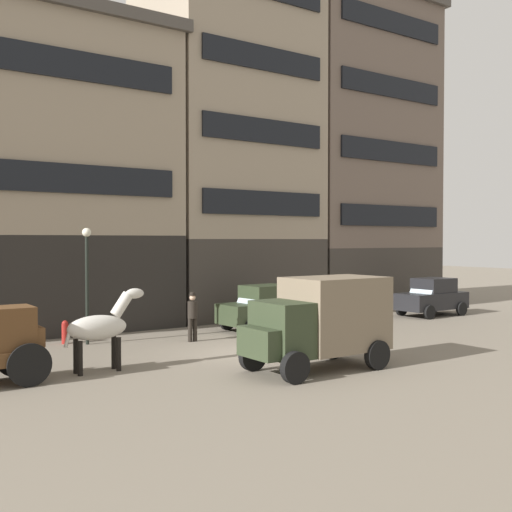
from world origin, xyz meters
The scene contains 11 objects.
ground_plane centered at (0.00, 0.00, 0.00)m, with size 120.00×120.00×0.00m, color slate.
building_center_left centered at (-3.29, 9.95, 6.48)m, with size 9.13×7.30×12.88m.
building_center_right centered at (5.04, 9.94, 8.74)m, with size 8.22×7.30×17.39m.
building_far_right centered at (13.34, 9.94, 8.78)m, with size 9.09×7.30×17.48m.
draft_horse centered at (-5.01, 0.16, 1.27)m, with size 2.34×0.62×2.30m.
delivery_truck_near centered at (0.25, -3.06, 1.42)m, with size 4.38×2.18×2.62m.
sedan_dark centered at (3.30, 4.11, 0.91)m, with size 3.79×2.05×1.83m.
sedan_light centered at (12.74, 3.26, 0.91)m, with size 3.72×1.90×1.83m.
pedestrian_officer centered at (-0.49, 3.18, 0.98)m, with size 0.49×0.49×1.79m.
streetlamp_curbside centered at (-3.85, 4.74, 2.67)m, with size 0.32×0.32×4.12m.
fire_hydrant_curbside centered at (-4.46, 5.33, 0.43)m, with size 0.24×0.24×0.83m.
Camera 1 is at (-10.90, -16.22, 3.70)m, focal length 42.49 mm.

